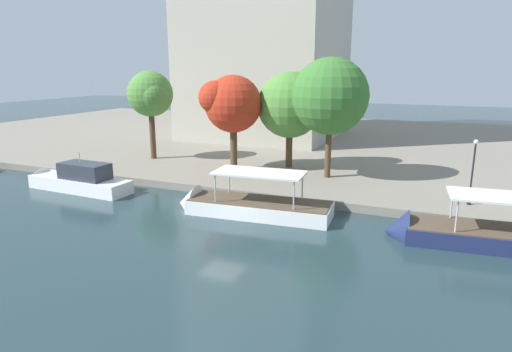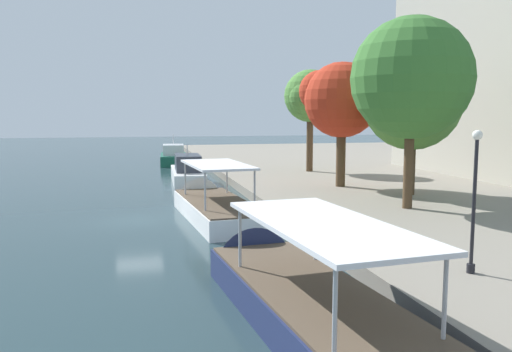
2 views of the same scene
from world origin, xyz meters
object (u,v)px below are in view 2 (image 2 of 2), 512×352
object	(u,v)px
tree_1	(309,97)
tour_boat_3	(306,307)
lamp_post	(474,198)
tree_2	(414,81)
motor_yacht_0	(173,158)
tree_0	(339,100)
tree_3	(418,98)
tour_boat_2	(213,209)
motor_yacht_1	(187,174)

from	to	relation	value
tree_1	tour_boat_3	bearing A→B (deg)	-18.86
lamp_post	tree_1	xyz separation A→B (m)	(-30.27, 4.70, 4.27)
lamp_post	tree_1	world-z (taller)	tree_1
lamp_post	tree_2	distance (m)	12.91
motor_yacht_0	tree_0	distance (m)	29.20
motor_yacht_0	tree_1	size ratio (longest dim) A/B	0.98
tree_2	tree_3	world-z (taller)	tree_2
motor_yacht_0	tree_3	size ratio (longest dim) A/B	0.97
tree_2	lamp_post	bearing A→B (deg)	-20.27
motor_yacht_0	lamp_post	bearing A→B (deg)	-168.87
motor_yacht_0	tour_boat_2	world-z (taller)	motor_yacht_0
tree_1	tree_2	size ratio (longest dim) A/B	0.88
tour_boat_3	tree_0	bearing A→B (deg)	-29.49
tour_boat_3	tree_2	world-z (taller)	tree_2
tree_2	tree_3	distance (m)	5.01
tour_boat_2	tree_1	distance (m)	20.44
motor_yacht_1	tree_1	bearing A→B (deg)	-88.11
motor_yacht_0	tree_3	bearing A→B (deg)	-153.98
motor_yacht_0	tree_1	distance (m)	21.36
motor_yacht_1	tour_boat_3	xyz separation A→B (m)	(31.39, 0.28, -0.26)
tree_0	tree_1	bearing A→B (deg)	173.97
tour_boat_2	tour_boat_3	bearing A→B (deg)	176.50
motor_yacht_1	tree_1	size ratio (longest dim) A/B	1.14
motor_yacht_1	tour_boat_2	size ratio (longest dim) A/B	0.92
motor_yacht_0	lamp_post	distance (m)	47.84
tour_boat_2	tree_3	world-z (taller)	tree_3
tree_0	tree_3	distance (m)	6.03
tree_0	tour_boat_3	bearing A→B (deg)	-24.08
tree_0	tree_1	distance (m)	9.75
lamp_post	tree_0	xyz separation A→B (m)	(-20.59, 3.67, 3.70)
motor_yacht_0	lamp_post	world-z (taller)	lamp_post
lamp_post	tree_2	bearing A→B (deg)	159.73
tree_3	motor_yacht_1	bearing A→B (deg)	-138.41
motor_yacht_0	tree_0	xyz separation A→B (m)	(26.78, 9.91, 6.11)
tree_2	tour_boat_2	bearing A→B (deg)	-106.81
motor_yacht_1	motor_yacht_0	bearing A→B (deg)	2.12
lamp_post	tree_3	world-z (taller)	tree_3
tour_boat_2	tree_0	size ratio (longest dim) A/B	1.29
tour_boat_3	lamp_post	bearing A→B (deg)	-85.54
motor_yacht_0	tree_1	bearing A→B (deg)	-143.78
tour_boat_3	tree_0	size ratio (longest dim) A/B	1.48
lamp_post	motor_yacht_1	bearing A→B (deg)	-168.30
motor_yacht_0	tree_3	distance (m)	35.01
lamp_post	tour_boat_3	bearing A→B (deg)	-80.14
tour_boat_2	tree_0	bearing A→B (deg)	-63.62
tour_boat_2	tour_boat_3	distance (m)	15.58
motor_yacht_0	tree_2	xyz separation A→B (m)	(36.02, 10.43, 6.90)
tour_boat_2	tree_2	distance (m)	13.13
tour_boat_3	tree_2	bearing A→B (deg)	-44.83
tree_1	motor_yacht_1	bearing A→B (deg)	-90.38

